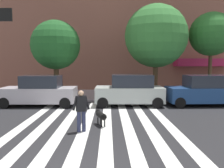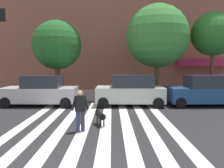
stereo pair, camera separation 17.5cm
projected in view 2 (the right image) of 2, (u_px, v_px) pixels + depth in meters
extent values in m
plane|color=#232326|center=(82.00, 123.00, 10.25)|extent=(160.00, 160.00, 0.00)
cube|color=#9D9098|center=(96.00, 95.00, 18.81)|extent=(80.00, 6.00, 0.15)
cube|color=silver|center=(27.00, 123.00, 10.26)|extent=(0.45, 10.61, 0.01)
cube|color=silver|center=(47.00, 123.00, 10.25)|extent=(0.45, 10.61, 0.01)
cube|color=silver|center=(67.00, 123.00, 10.25)|extent=(0.45, 10.61, 0.01)
cube|color=silver|center=(87.00, 123.00, 10.25)|extent=(0.45, 10.61, 0.01)
cube|color=silver|center=(107.00, 123.00, 10.25)|extent=(0.45, 10.61, 0.01)
cube|color=silver|center=(126.00, 123.00, 10.25)|extent=(0.45, 10.61, 0.01)
cube|color=silver|center=(146.00, 123.00, 10.25)|extent=(0.45, 10.61, 0.01)
cube|color=silver|center=(166.00, 123.00, 10.25)|extent=(0.45, 10.61, 0.01)
cube|color=#B1214C|center=(204.00, 62.00, 20.94)|extent=(4.90, 1.60, 0.70)
cube|color=#B3ADB5|center=(40.00, 94.00, 14.38)|extent=(4.62, 1.94, 0.92)
cube|color=#232833|center=(43.00, 81.00, 14.30)|extent=(2.34, 1.67, 0.75)
cylinder|color=black|center=(6.00, 103.00, 13.60)|extent=(0.66, 0.23, 0.66)
cylinder|color=black|center=(18.00, 98.00, 15.29)|extent=(0.66, 0.23, 0.66)
cylinder|color=black|center=(66.00, 103.00, 13.53)|extent=(0.66, 0.23, 0.66)
cylinder|color=black|center=(72.00, 98.00, 15.22)|extent=(0.66, 0.23, 0.66)
cube|color=#B1BBB4|center=(130.00, 94.00, 14.37)|extent=(4.28, 2.02, 0.94)
cube|color=#232833|center=(133.00, 81.00, 14.28)|extent=(2.55, 1.75, 0.77)
cylinder|color=black|center=(104.00, 103.00, 13.57)|extent=(0.67, 0.24, 0.66)
cylinder|color=black|center=(105.00, 98.00, 15.32)|extent=(0.67, 0.24, 0.66)
cylinder|color=black|center=(159.00, 103.00, 13.49)|extent=(0.67, 0.24, 0.66)
cylinder|color=black|center=(154.00, 98.00, 15.24)|extent=(0.67, 0.24, 0.66)
cube|color=navy|center=(207.00, 94.00, 14.36)|extent=(4.86, 2.01, 0.92)
cube|color=#232833|center=(211.00, 81.00, 14.29)|extent=(2.91, 1.73, 0.76)
cylinder|color=black|center=(181.00, 103.00, 13.49)|extent=(0.67, 0.24, 0.66)
cylinder|color=black|center=(173.00, 98.00, 15.21)|extent=(0.67, 0.24, 0.66)
cylinder|color=#4C3823|center=(58.00, 78.00, 16.51)|extent=(0.36, 0.36, 2.87)
sphere|color=#1E5623|center=(57.00, 45.00, 16.29)|extent=(3.51, 3.51, 3.51)
cylinder|color=#4C3823|center=(157.00, 75.00, 16.85)|extent=(0.36, 0.36, 3.25)
sphere|color=#337533|center=(158.00, 36.00, 16.58)|extent=(4.61, 4.61, 4.61)
cylinder|color=#4C3823|center=(212.00, 71.00, 17.29)|extent=(0.27, 0.27, 3.82)
sphere|color=#286628|center=(214.00, 34.00, 17.03)|extent=(3.28, 3.28, 3.28)
cylinder|color=#282D4C|center=(78.00, 122.00, 8.89)|extent=(0.19, 0.19, 0.82)
cylinder|color=#282D4C|center=(83.00, 121.00, 8.96)|extent=(0.19, 0.19, 0.82)
cube|color=black|center=(80.00, 104.00, 8.86)|extent=(0.44, 0.36, 0.60)
cylinder|color=black|center=(74.00, 103.00, 8.77)|extent=(0.24, 0.16, 0.57)
cylinder|color=black|center=(86.00, 102.00, 8.94)|extent=(0.24, 0.16, 0.57)
sphere|color=tan|center=(80.00, 93.00, 8.82)|extent=(0.28, 0.28, 0.22)
cylinder|color=black|center=(101.00, 115.00, 9.77)|extent=(0.49, 0.73, 0.26)
sphere|color=black|center=(98.00, 111.00, 10.15)|extent=(0.26, 0.26, 0.20)
cylinder|color=black|center=(104.00, 117.00, 9.35)|extent=(0.12, 0.23, 0.16)
cylinder|color=black|center=(98.00, 121.00, 9.99)|extent=(0.07, 0.07, 0.32)
cylinder|color=black|center=(101.00, 121.00, 10.04)|extent=(0.07, 0.07, 0.32)
cylinder|color=black|center=(101.00, 124.00, 9.54)|extent=(0.07, 0.07, 0.32)
cylinder|color=black|center=(104.00, 123.00, 9.59)|extent=(0.07, 0.07, 0.32)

